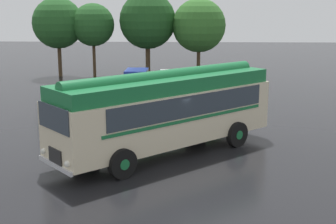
{
  "coord_description": "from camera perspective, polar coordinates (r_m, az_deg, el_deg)",
  "views": [
    {
      "loc": [
        1.07,
        -18.75,
        6.02
      ],
      "look_at": [
        0.24,
        1.4,
        1.4
      ],
      "focal_mm": 50.0,
      "sensor_mm": 36.0,
      "label": 1
    }
  ],
  "objects": [
    {
      "name": "ground_plane",
      "position": [
        19.72,
        -0.87,
        -4.87
      ],
      "size": [
        120.0,
        120.0,
        0.0
      ],
      "primitive_type": "plane",
      "color": "black"
    },
    {
      "name": "vintage_bus",
      "position": [
        19.11,
        -0.21,
        0.44
      ],
      "size": [
        9.11,
        8.59,
        3.49
      ],
      "color": "beige",
      "rests_on": "ground"
    },
    {
      "name": "car_near_left",
      "position": [
        32.64,
        -3.86,
        3.75
      ],
      "size": [
        1.98,
        4.21,
        1.66
      ],
      "color": "navy",
      "rests_on": "ground"
    },
    {
      "name": "car_mid_left",
      "position": [
        31.65,
        0.54,
        3.5
      ],
      "size": [
        2.34,
        4.38,
        1.66
      ],
      "color": "silver",
      "rests_on": "ground"
    },
    {
      "name": "car_mid_right",
      "position": [
        31.86,
        6.15,
        3.48
      ],
      "size": [
        2.13,
        4.29,
        1.66
      ],
      "color": "black",
      "rests_on": "ground"
    },
    {
      "name": "tree_far_left",
      "position": [
        41.22,
        -13.46,
        10.58
      ],
      "size": [
        4.29,
        4.29,
        6.69
      ],
      "color": "#4C3823",
      "rests_on": "ground"
    },
    {
      "name": "tree_left_of_centre",
      "position": [
        40.55,
        -9.03,
        10.36
      ],
      "size": [
        3.59,
        3.59,
        6.2
      ],
      "color": "#4C3823",
      "rests_on": "ground"
    },
    {
      "name": "tree_centre",
      "position": [
        39.94,
        -2.65,
        11.08
      ],
      "size": [
        4.75,
        4.75,
        7.12
      ],
      "color": "#4C3823",
      "rests_on": "ground"
    },
    {
      "name": "tree_right_of_centre",
      "position": [
        39.68,
        3.96,
        10.44
      ],
      "size": [
        4.46,
        4.46,
        6.59
      ],
      "color": "#4C3823",
      "rests_on": "ground"
    }
  ]
}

